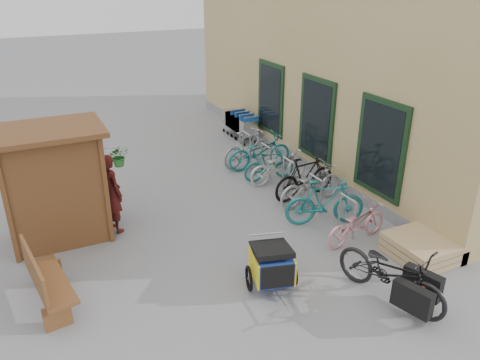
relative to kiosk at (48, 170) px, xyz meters
name	(u,v)px	position (x,y,z in m)	size (l,w,h in m)	color
ground	(250,259)	(3.28, -2.47, -1.55)	(80.00, 80.00, 0.00)	gray
building	(376,33)	(9.77, 2.03, 1.94)	(6.07, 13.00, 7.00)	tan
kiosk	(48,170)	(0.00, 0.00, 0.00)	(2.49, 1.65, 2.40)	brown
bike_rack	(289,172)	(5.58, -0.07, -1.04)	(0.05, 5.35, 0.86)	#A5A8AD
pallet_stack	(419,249)	(6.28, -3.87, -1.34)	(1.00, 1.20, 0.40)	tan
bench	(45,279)	(-0.41, -2.26, -1.03)	(0.72, 1.67, 1.02)	brown
shopping_carts	(239,122)	(6.28, 4.30, -0.98)	(0.55, 1.84, 0.98)	silver
child_trailer	(272,263)	(3.22, -3.41, -1.07)	(0.96, 1.50, 0.87)	navy
cargo_bike	(392,274)	(4.86, -4.62, -1.02)	(1.25, 2.16, 1.07)	black
person_kiosk	(111,193)	(1.14, -0.17, -0.68)	(0.64, 0.42, 1.75)	maroon
bike_0	(357,223)	(5.56, -2.82, -1.13)	(0.56, 1.60, 0.84)	pink
bike_1	(325,202)	(5.40, -1.92, -1.02)	(0.50, 1.78, 1.07)	#1E7679
bike_2	(311,185)	(5.70, -0.92, -1.06)	(0.65, 1.86, 0.98)	#A0A0A4
bike_3	(305,177)	(5.74, -0.58, -1.01)	(0.51, 1.81, 1.09)	black
bike_4	(279,166)	(5.63, 0.52, -1.09)	(0.61, 1.76, 0.92)	silver
bike_5	(270,164)	(5.48, 0.75, -1.11)	(0.42, 1.48, 0.89)	#1E7679
bike_6	(260,152)	(5.64, 1.61, -1.05)	(0.66, 1.90, 1.00)	#1E7679
bike_7	(248,148)	(5.43, 1.96, -1.02)	(0.50, 1.78, 1.07)	#A0A0A4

